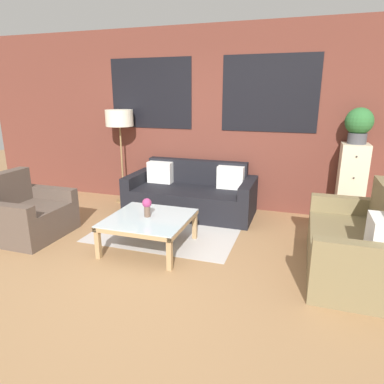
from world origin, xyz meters
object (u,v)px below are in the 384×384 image
at_px(coffee_table, 149,221).
at_px(drawer_cabinet, 351,185).
at_px(couch_dark, 191,195).
at_px(flower_vase, 147,206).
at_px(armchair_corner, 29,215).
at_px(potted_plant, 359,124).
at_px(floor_lamp, 120,121).
at_px(settee_vintage, 356,245).

bearing_deg(coffee_table, drawer_cabinet, 34.42).
relative_size(couch_dark, flower_vase, 8.62).
relative_size(drawer_cabinet, flower_vase, 5.11).
bearing_deg(drawer_cabinet, armchair_corner, -156.30).
distance_m(potted_plant, flower_vase, 2.99).
height_order(coffee_table, flower_vase, flower_vase).
relative_size(potted_plant, flower_vase, 2.12).
height_order(coffee_table, potted_plant, potted_plant).
xyz_separation_m(floor_lamp, flower_vase, (1.20, -1.56, -0.84)).
bearing_deg(potted_plant, armchair_corner, -156.30).
distance_m(armchair_corner, drawer_cabinet, 4.38).
xyz_separation_m(armchair_corner, potted_plant, (4.00, 1.76, 1.14)).
height_order(armchair_corner, coffee_table, armchair_corner).
bearing_deg(potted_plant, flower_vase, -146.10).
xyz_separation_m(couch_dark, drawer_cabinet, (2.27, 0.23, 0.30)).
relative_size(couch_dark, potted_plant, 4.07).
relative_size(coffee_table, drawer_cabinet, 0.82).
xyz_separation_m(couch_dark, settee_vintage, (2.20, -1.27, 0.03)).
distance_m(settee_vintage, drawer_cabinet, 1.52).
bearing_deg(couch_dark, floor_lamp, 171.57).
bearing_deg(drawer_cabinet, settee_vintage, -92.89).
height_order(settee_vintage, armchair_corner, settee_vintage).
bearing_deg(couch_dark, flower_vase, -94.15).
bearing_deg(flower_vase, couch_dark, 85.85).
xyz_separation_m(settee_vintage, floor_lamp, (-3.50, 1.46, 1.06)).
bearing_deg(couch_dark, potted_plant, 5.72).
distance_m(settee_vintage, floor_lamp, 3.93).
bearing_deg(armchair_corner, couch_dark, 41.51).
relative_size(armchair_corner, drawer_cabinet, 0.81).
xyz_separation_m(couch_dark, flower_vase, (-0.10, -1.37, 0.25)).
bearing_deg(potted_plant, coffee_table, -145.57).
bearing_deg(armchair_corner, flower_vase, 5.66).
bearing_deg(floor_lamp, coffee_table, -52.09).
bearing_deg(potted_plant, drawer_cabinet, -90.00).
height_order(settee_vintage, flower_vase, settee_vintage).
bearing_deg(coffee_table, potted_plant, 34.43).
bearing_deg(potted_plant, settee_vintage, -92.89).
bearing_deg(settee_vintage, drawer_cabinet, 87.11).
bearing_deg(floor_lamp, flower_vase, -52.42).
distance_m(drawer_cabinet, flower_vase, 2.86).
distance_m(settee_vintage, armchair_corner, 3.93).
height_order(armchair_corner, flower_vase, armchair_corner).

